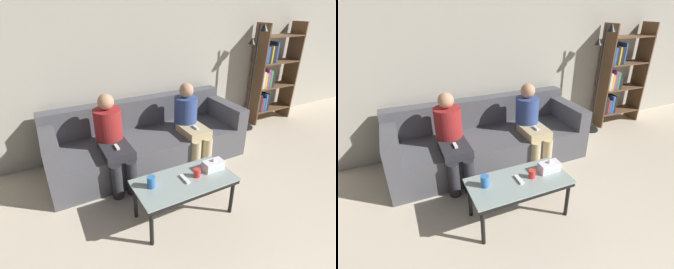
# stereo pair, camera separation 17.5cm
# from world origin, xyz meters

# --- Properties ---
(wall_back) EXTENTS (12.00, 0.06, 2.60)m
(wall_back) POSITION_xyz_m (0.00, 4.14, 1.30)
(wall_back) COLOR #B7B2A3
(wall_back) RESTS_ON ground_plane
(couch) EXTENTS (2.66, 0.95, 0.83)m
(couch) POSITION_xyz_m (0.00, 3.59, 0.30)
(couch) COLOR #515156
(couch) RESTS_ON ground_plane
(coffee_table) EXTENTS (1.03, 0.50, 0.45)m
(coffee_table) POSITION_xyz_m (-0.11, 2.40, 0.40)
(coffee_table) COLOR #8C9E99
(coffee_table) RESTS_ON ground_plane
(cup_near_left) EXTENTS (0.08, 0.08, 0.12)m
(cup_near_left) POSITION_xyz_m (-0.45, 2.45, 0.51)
(cup_near_left) COLOR #3372BF
(cup_near_left) RESTS_ON coffee_table
(cup_near_right) EXTENTS (0.07, 0.07, 0.09)m
(cup_near_right) POSITION_xyz_m (0.03, 2.39, 0.49)
(cup_near_right) COLOR red
(cup_near_right) RESTS_ON coffee_table
(tissue_box) EXTENTS (0.22, 0.12, 0.13)m
(tissue_box) POSITION_xyz_m (0.25, 2.42, 0.50)
(tissue_box) COLOR white
(tissue_box) RESTS_ON coffee_table
(game_remote) EXTENTS (0.04, 0.15, 0.02)m
(game_remote) POSITION_xyz_m (-0.11, 2.40, 0.46)
(game_remote) COLOR white
(game_remote) RESTS_ON coffee_table
(bookshelf) EXTENTS (0.88, 0.32, 1.76)m
(bookshelf) POSITION_xyz_m (2.57, 3.91, 0.85)
(bookshelf) COLOR brown
(bookshelf) RESTS_ON ground_plane
(standing_lamp) EXTENTS (0.31, 0.26, 1.77)m
(standing_lamp) POSITION_xyz_m (2.03, 3.77, 1.09)
(standing_lamp) COLOR black
(standing_lamp) RESTS_ON ground_plane
(seated_person_left_end) EXTENTS (0.33, 0.72, 1.10)m
(seated_person_left_end) POSITION_xyz_m (-0.55, 3.36, 0.59)
(seated_person_left_end) COLOR #28282D
(seated_person_left_end) RESTS_ON ground_plane
(seated_person_mid_left) EXTENTS (0.32, 0.66, 1.09)m
(seated_person_mid_left) POSITION_xyz_m (0.55, 3.37, 0.58)
(seated_person_mid_left) COLOR tan
(seated_person_mid_left) RESTS_ON ground_plane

